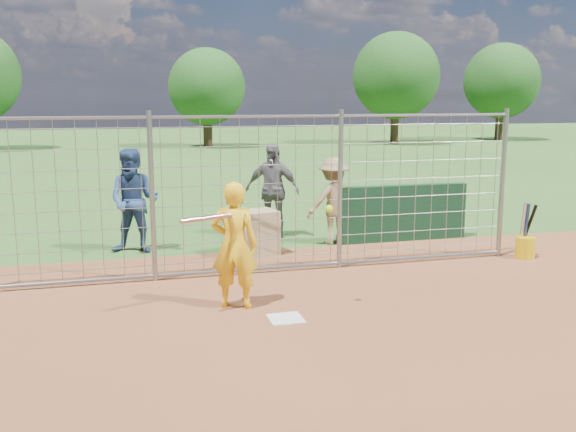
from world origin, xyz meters
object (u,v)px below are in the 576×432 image
object	(u,v)px
batter	(234,245)
equipment_bin	(254,233)
bystander_a	(134,201)
bystander_b	(272,190)
bystander_c	(333,201)
bucket_with_bats	(525,244)

from	to	relation	value
batter	equipment_bin	world-z (taller)	batter
bystander_a	bystander_b	xyz separation A→B (m)	(2.72, 0.66, 0.00)
bystander_b	equipment_bin	bearing A→B (deg)	-83.75
bystander_a	equipment_bin	distance (m)	2.24
bystander_c	equipment_bin	size ratio (longest dim) A/B	2.08
batter	bystander_a	xyz separation A→B (m)	(-1.19, 3.50, 0.09)
batter	bystander_b	size ratio (longest dim) A/B	0.90
bystander_a	batter	bearing A→B (deg)	-52.06
batter	bystander_c	distance (m)	4.12
equipment_bin	batter	bearing A→B (deg)	-120.17
batter	bystander_c	xyz separation A→B (m)	(2.52, 3.27, -0.03)
bucket_with_bats	batter	bearing A→B (deg)	-166.46
bystander_b	bucket_with_bats	world-z (taller)	bystander_b
bystander_c	equipment_bin	distance (m)	1.79
bystander_a	bystander_c	world-z (taller)	bystander_a
equipment_bin	bucket_with_bats	size ratio (longest dim) A/B	0.82
bystander_c	batter	bearing A→B (deg)	41.33
bystander_b	bucket_with_bats	bearing A→B (deg)	-4.36
bystander_a	bucket_with_bats	world-z (taller)	bystander_a
batter	bucket_with_bats	world-z (taller)	batter
bucket_with_bats	equipment_bin	bearing A→B (deg)	162.25
bystander_c	bucket_with_bats	bearing A→B (deg)	134.69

